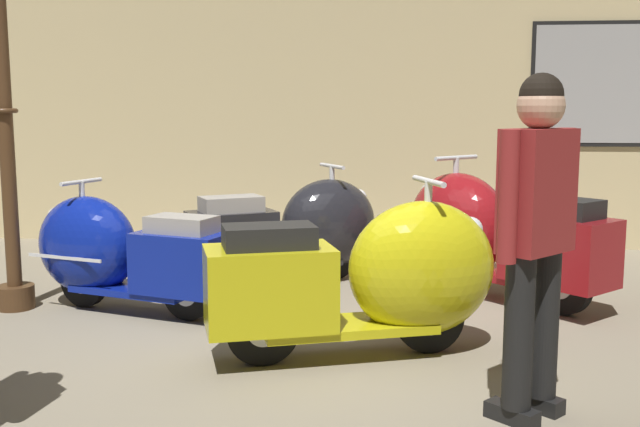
# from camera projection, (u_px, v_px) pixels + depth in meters

# --- Properties ---
(ground_plane) EXTENTS (60.00, 60.00, 0.00)m
(ground_plane) POSITION_uv_depth(u_px,v_px,m) (285.00, 348.00, 4.70)
(ground_plane) COLOR gray
(showroom_back_wall) EXTENTS (18.00, 0.63, 3.65)m
(showroom_back_wall) POSITION_uv_depth(u_px,v_px,m) (321.00, 81.00, 8.16)
(showroom_back_wall) COLOR #CCB784
(showroom_back_wall) RESTS_ON ground
(scooter_0) EXTENTS (1.67, 0.91, 0.98)m
(scooter_0) POSITION_uv_depth(u_px,v_px,m) (115.00, 252.00, 5.51)
(scooter_0) COLOR black
(scooter_0) RESTS_ON ground
(scooter_1) EXTENTS (1.70, 1.26, 1.03)m
(scooter_1) POSITION_uv_depth(u_px,v_px,m) (300.00, 230.00, 6.42)
(scooter_1) COLOR black
(scooter_1) RESTS_ON ground
(scooter_2) EXTENTS (1.86, 1.05, 1.09)m
(scooter_2) POSITION_uv_depth(u_px,v_px,m) (377.00, 277.00, 4.48)
(scooter_2) COLOR black
(scooter_2) RESTS_ON ground
(scooter_3) EXTENTS (1.67, 1.69, 1.13)m
(scooter_3) POSITION_uv_depth(u_px,v_px,m) (486.00, 233.00, 5.96)
(scooter_3) COLOR black
(scooter_3) RESTS_ON ground
(lamppost) EXTENTS (0.28, 0.28, 2.83)m
(lamppost) POSITION_uv_depth(u_px,v_px,m) (5.00, 115.00, 5.43)
(lamppost) COLOR #472D19
(lamppost) RESTS_ON ground
(visitor_1) EXTENTS (0.43, 0.44, 1.68)m
(visitor_1) POSITION_uv_depth(u_px,v_px,m) (536.00, 223.00, 3.51)
(visitor_1) COLOR black
(visitor_1) RESTS_ON ground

